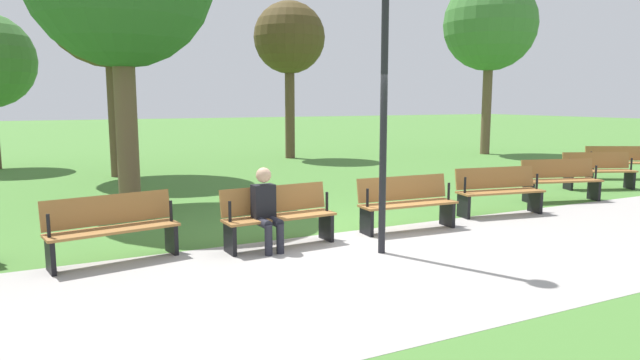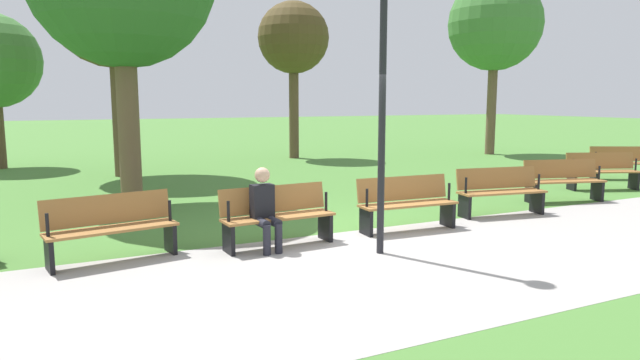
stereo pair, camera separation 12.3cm
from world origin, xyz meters
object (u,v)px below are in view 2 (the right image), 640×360
Objects in this scene: person_seated at (265,207)px; tree_2 at (293,39)px; bench_3 at (500,190)px; bench_1 at (602,170)px; tree_3 at (113,0)px; bench_2 at (563,180)px; tree_0 at (495,25)px; bench_0 at (623,162)px; bench_6 at (111,227)px; lamp_post at (383,40)px; bench_4 at (406,202)px; bench_5 at (277,215)px.

tree_2 is at bearing -118.35° from person_seated.
bench_3 is 1.46× the size of person_seated.
tree_3 reaches higher than bench_1.
tree_0 is at bearing -109.39° from bench_2.
bench_0 is 11.70m from person_seated.
person_seated is 10.26m from tree_3.
bench_6 is 1.46× the size of person_seated.
lamp_post reaches higher than bench_3.
bench_0 is at bearing 75.52° from tree_0.
bench_3 is at bearing 170.73° from bench_6.
lamp_post reaches higher than bench_0.
bench_3 is 4.88m from person_seated.
person_seated reaches higher than bench_4.
bench_4 is 2.57m from person_seated.
bench_1 is at bearing 110.30° from tree_2.
bench_4 is at bearing 110.71° from tree_3.
lamp_post is (10.00, 3.46, 2.48)m from bench_0.
bench_0 is 10.87m from lamp_post.
bench_2 is at bearing 173.80° from bench_6.
bench_6 is at bearing 27.77° from bench_1.
tree_0 reaches higher than lamp_post.
lamp_post is at bearing 32.65° from bench_2.
bench_2 is at bearing -167.70° from bench_4.
lamp_post is at bearing 41.77° from tree_0.
bench_1 and bench_5 have the same top height.
bench_3 is at bearing -178.35° from person_seated.
person_seated reaches higher than bench_5.
tree_2 is (5.85, -9.19, 3.89)m from bench_0.
tree_3 is (0.89, -9.30, 4.25)m from person_seated.
tree_3 is at bearing -77.26° from lamp_post.
bench_6 is 18.49m from tree_0.
bench_0 is at bearing -152.30° from bench_3.
bench_4 is (8.85, 2.43, 0.00)m from bench_0.
tree_3 is (-1.15, -8.90, 4.41)m from bench_6.
bench_1 is 0.31× the size of tree_2.
tree_2 is at bearing -159.00° from tree_3.
bench_0 is 11.42m from bench_5.
tree_2 is at bearing -84.23° from bench_3.
bench_6 is at bearing 18.52° from bench_2.
tree_2 is (-7.60, -11.37, 3.89)m from bench_6.
bench_4 is 2.31m from bench_5.
bench_4 is at bearing 15.41° from bench_3.
lamp_post is (-3.45, 1.28, 2.48)m from bench_6.
bench_2 is 11.68m from tree_0.
bench_3 and bench_6 have the same top height.
person_seated is 0.17× the size of tree_0.
lamp_post reaches higher than person_seated.
person_seated is at bearing 36.22° from tree_0.
tree_3 reaches higher than person_seated.
tree_3 reaches higher than bench_6.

